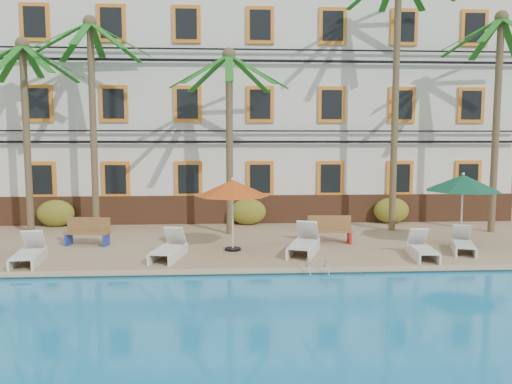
{
  "coord_description": "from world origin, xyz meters",
  "views": [
    {
      "loc": [
        0.12,
        -13.97,
        3.78
      ],
      "look_at": [
        1.1,
        3.0,
        2.0
      ],
      "focal_mm": 35.0,
      "sensor_mm": 36.0,
      "label": 1
    }
  ],
  "objects": [
    {
      "name": "ground",
      "position": [
        0.0,
        0.0,
        0.0
      ],
      "size": [
        100.0,
        100.0,
        0.0
      ],
      "primitive_type": "plane",
      "color": "#384C23",
      "rests_on": "ground"
    },
    {
      "name": "pool_deck",
      "position": [
        0.0,
        5.0,
        0.12
      ],
      "size": [
        30.0,
        12.0,
        0.25
      ],
      "primitive_type": "cube",
      "color": "tan",
      "rests_on": "ground"
    },
    {
      "name": "pool_coping",
      "position": [
        0.0,
        -0.9,
        0.28
      ],
      "size": [
        30.0,
        0.35,
        0.06
      ],
      "primitive_type": "cube",
      "color": "tan",
      "rests_on": "pool_deck"
    },
    {
      "name": "hotel_building",
      "position": [
        0.0,
        9.98,
        5.37
      ],
      "size": [
        25.4,
        6.44,
        10.22
      ],
      "color": "silver",
      "rests_on": "pool_deck"
    },
    {
      "name": "palm_a",
      "position": [
        -7.36,
        5.22,
        4.97
      ],
      "size": [
        4.38,
        4.38,
        7.28
      ],
      "color": "brown",
      "rests_on": "pool_deck"
    },
    {
      "name": "palm_b",
      "position": [
        -4.91,
        5.24,
        5.45
      ],
      "size": [
        4.38,
        4.38,
        8.1
      ],
      "color": "brown",
      "rests_on": "pool_deck"
    },
    {
      "name": "palm_c",
      "position": [
        0.21,
        4.65,
        4.74
      ],
      "size": [
        4.38,
        4.38,
        6.88
      ],
      "color": "brown",
      "rests_on": "pool_deck"
    },
    {
      "name": "palm_d",
      "position": [
        6.54,
        4.97,
        6.64
      ],
      "size": [
        4.38,
        4.38,
        10.21
      ],
      "color": "brown",
      "rests_on": "pool_deck"
    },
    {
      "name": "palm_e",
      "position": [
        10.29,
        4.47,
        5.56
      ],
      "size": [
        4.38,
        4.38,
        8.3
      ],
      "color": "brown",
      "rests_on": "pool_deck"
    },
    {
      "name": "shrub_left",
      "position": [
        -6.88,
        6.6,
        0.8
      ],
      "size": [
        1.5,
        0.9,
        1.1
      ],
      "primitive_type": "ellipsoid",
      "color": "#2E5518",
      "rests_on": "pool_deck"
    },
    {
      "name": "shrub_mid",
      "position": [
        0.98,
        6.6,
        0.8
      ],
      "size": [
        1.5,
        0.9,
        1.1
      ],
      "primitive_type": "ellipsoid",
      "color": "#2E5518",
      "rests_on": "pool_deck"
    },
    {
      "name": "shrub_right",
      "position": [
        7.06,
        6.6,
        0.8
      ],
      "size": [
        1.5,
        0.9,
        1.1
      ],
      "primitive_type": "ellipsoid",
      "color": "#2E5518",
      "rests_on": "pool_deck"
    },
    {
      "name": "umbrella_red",
      "position": [
        0.28,
        1.78,
        2.25
      ],
      "size": [
        2.34,
        2.34,
        2.34
      ],
      "color": "black",
      "rests_on": "pool_deck"
    },
    {
      "name": "umbrella_green",
      "position": [
        7.91,
        2.03,
        2.35
      ],
      "size": [
        2.46,
        2.46,
        2.46
      ],
      "color": "black",
      "rests_on": "pool_deck"
    },
    {
      "name": "lounger_b",
      "position": [
        -5.58,
        0.41,
        0.54
      ],
      "size": [
        0.92,
        1.95,
        0.89
      ],
      "color": "silver",
      "rests_on": "pool_deck"
    },
    {
      "name": "lounger_c",
      "position": [
        -1.63,
        0.8,
        0.54
      ],
      "size": [
        1.03,
        1.96,
        0.88
      ],
      "color": "silver",
      "rests_on": "pool_deck"
    },
    {
      "name": "lounger_d",
      "position": [
        2.5,
        1.2,
        0.56
      ],
      "size": [
        1.34,
        2.15,
        0.96
      ],
      "color": "silver",
      "rests_on": "pool_deck"
    },
    {
      "name": "lounger_e",
      "position": [
        5.96,
        0.44,
        0.52
      ],
      "size": [
        0.84,
        1.81,
        0.83
      ],
      "color": "silver",
      "rests_on": "pool_deck"
    },
    {
      "name": "lounger_f",
      "position": [
        7.55,
        1.12,
        0.51
      ],
      "size": [
        1.15,
        1.82,
        0.81
      ],
      "color": "silver",
      "rests_on": "pool_deck"
    },
    {
      "name": "bench_left",
      "position": [
        -4.57,
        2.86,
        0.72
      ],
      "size": [
        1.55,
        0.69,
        0.93
      ],
      "color": "olive",
      "rests_on": "pool_deck"
    },
    {
      "name": "bench_right",
      "position": [
        3.64,
        2.77,
        0.72
      ],
      "size": [
        1.52,
        0.55,
        0.93
      ],
      "color": "olive",
      "rests_on": "pool_deck"
    },
    {
      "name": "pool_ladder",
      "position": [
        2.52,
        -1.0,
        0.25
      ],
      "size": [
        0.54,
        0.74,
        0.74
      ],
      "color": "silver",
      "rests_on": "ground"
    }
  ]
}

